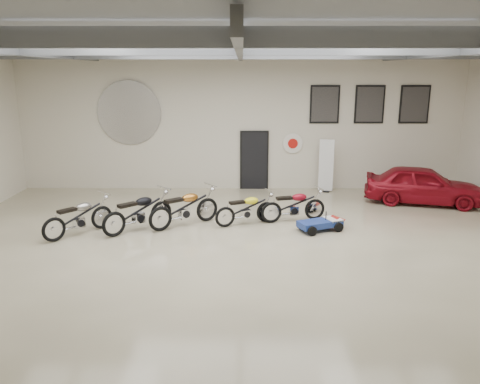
{
  "coord_description": "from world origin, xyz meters",
  "views": [
    {
      "loc": [
        0.06,
        -10.96,
        4.25
      ],
      "look_at": [
        0.0,
        1.2,
        1.1
      ],
      "focal_mm": 35.0,
      "sensor_mm": 36.0,
      "label": 1
    }
  ],
  "objects_px": {
    "motorcycle_black": "(138,211)",
    "go_kart": "(324,221)",
    "vintage_car": "(423,185)",
    "motorcycle_silver": "(78,216)",
    "motorcycle_yellow": "(246,208)",
    "banner_stand": "(326,166)",
    "motorcycle_gold": "(184,207)",
    "motorcycle_red": "(293,205)"
  },
  "relations": [
    {
      "from": "motorcycle_black",
      "to": "go_kart",
      "type": "xyz_separation_m",
      "value": [
        5.09,
        0.05,
        -0.28
      ]
    },
    {
      "from": "vintage_car",
      "to": "motorcycle_silver",
      "type": "bearing_deg",
      "value": 121.78
    },
    {
      "from": "go_kart",
      "to": "vintage_car",
      "type": "height_order",
      "value": "vintage_car"
    },
    {
      "from": "vintage_car",
      "to": "motorcycle_yellow",
      "type": "bearing_deg",
      "value": 125.83
    },
    {
      "from": "go_kart",
      "to": "motorcycle_black",
      "type": "bearing_deg",
      "value": 157.58
    },
    {
      "from": "banner_stand",
      "to": "motorcycle_silver",
      "type": "height_order",
      "value": "banner_stand"
    },
    {
      "from": "motorcycle_gold",
      "to": "motorcycle_yellow",
      "type": "height_order",
      "value": "motorcycle_gold"
    },
    {
      "from": "motorcycle_yellow",
      "to": "motorcycle_red",
      "type": "xyz_separation_m",
      "value": [
        1.38,
        0.3,
        0.02
      ]
    },
    {
      "from": "motorcycle_silver",
      "to": "motorcycle_black",
      "type": "height_order",
      "value": "motorcycle_black"
    },
    {
      "from": "go_kart",
      "to": "vintage_car",
      "type": "distance_m",
      "value": 4.6
    },
    {
      "from": "motorcycle_silver",
      "to": "vintage_car",
      "type": "distance_m",
      "value": 10.77
    },
    {
      "from": "motorcycle_red",
      "to": "go_kart",
      "type": "height_order",
      "value": "motorcycle_red"
    },
    {
      "from": "motorcycle_black",
      "to": "motorcycle_gold",
      "type": "xyz_separation_m",
      "value": [
        1.22,
        0.39,
        0.01
      ]
    },
    {
      "from": "motorcycle_gold",
      "to": "motorcycle_yellow",
      "type": "bearing_deg",
      "value": -31.25
    },
    {
      "from": "motorcycle_silver",
      "to": "motorcycle_yellow",
      "type": "distance_m",
      "value": 4.55
    },
    {
      "from": "motorcycle_silver",
      "to": "motorcycle_gold",
      "type": "bearing_deg",
      "value": -32.99
    },
    {
      "from": "motorcycle_black",
      "to": "vintage_car",
      "type": "relative_size",
      "value": 0.58
    },
    {
      "from": "motorcycle_gold",
      "to": "banner_stand",
      "type": "bearing_deg",
      "value": 3.87
    },
    {
      "from": "motorcycle_gold",
      "to": "motorcycle_red",
      "type": "relative_size",
      "value": 1.12
    },
    {
      "from": "motorcycle_black",
      "to": "motorcycle_red",
      "type": "relative_size",
      "value": 1.11
    },
    {
      "from": "banner_stand",
      "to": "motorcycle_silver",
      "type": "relative_size",
      "value": 0.95
    },
    {
      "from": "motorcycle_black",
      "to": "motorcycle_red",
      "type": "xyz_separation_m",
      "value": [
        4.33,
        0.84,
        -0.05
      ]
    },
    {
      "from": "banner_stand",
      "to": "motorcycle_gold",
      "type": "xyz_separation_m",
      "value": [
        -4.64,
        -3.88,
        -0.39
      ]
    },
    {
      "from": "motorcycle_silver",
      "to": "go_kart",
      "type": "xyz_separation_m",
      "value": [
        6.61,
        0.41,
        -0.25
      ]
    },
    {
      "from": "motorcycle_gold",
      "to": "motorcycle_red",
      "type": "height_order",
      "value": "motorcycle_gold"
    },
    {
      "from": "motorcycle_gold",
      "to": "vintage_car",
      "type": "xyz_separation_m",
      "value": [
        7.57,
        2.38,
        0.07
      ]
    },
    {
      "from": "motorcycle_silver",
      "to": "motorcycle_gold",
      "type": "relative_size",
      "value": 0.93
    },
    {
      "from": "motorcycle_silver",
      "to": "motorcycle_yellow",
      "type": "height_order",
      "value": "motorcycle_silver"
    },
    {
      "from": "banner_stand",
      "to": "go_kart",
      "type": "relative_size",
      "value": 1.28
    },
    {
      "from": "motorcycle_black",
      "to": "motorcycle_yellow",
      "type": "xyz_separation_m",
      "value": [
        2.95,
        0.53,
        -0.08
      ]
    },
    {
      "from": "motorcycle_yellow",
      "to": "motorcycle_black",
      "type": "bearing_deg",
      "value": 166.62
    },
    {
      "from": "motorcycle_silver",
      "to": "motorcycle_red",
      "type": "distance_m",
      "value": 5.97
    },
    {
      "from": "banner_stand",
      "to": "motorcycle_silver",
      "type": "bearing_deg",
      "value": -133.52
    },
    {
      "from": "motorcycle_black",
      "to": "motorcycle_gold",
      "type": "distance_m",
      "value": 1.28
    },
    {
      "from": "banner_stand",
      "to": "motorcycle_red",
      "type": "height_order",
      "value": "banner_stand"
    },
    {
      "from": "go_kart",
      "to": "vintage_car",
      "type": "xyz_separation_m",
      "value": [
        3.69,
        2.72,
        0.36
      ]
    },
    {
      "from": "motorcycle_gold",
      "to": "motorcycle_black",
      "type": "bearing_deg",
      "value": 161.57
    },
    {
      "from": "motorcycle_black",
      "to": "motorcycle_red",
      "type": "bearing_deg",
      "value": -32.79
    },
    {
      "from": "motorcycle_yellow",
      "to": "vintage_car",
      "type": "distance_m",
      "value": 6.25
    },
    {
      "from": "motorcycle_black",
      "to": "motorcycle_yellow",
      "type": "bearing_deg",
      "value": -33.5
    },
    {
      "from": "motorcycle_red",
      "to": "motorcycle_black",
      "type": "bearing_deg",
      "value": 176.55
    },
    {
      "from": "motorcycle_black",
      "to": "go_kart",
      "type": "relative_size",
      "value": 1.43
    }
  ]
}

